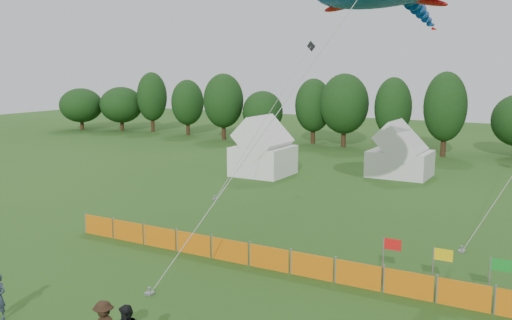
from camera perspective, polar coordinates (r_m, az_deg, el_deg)
The scene contains 6 objects.
treeline at distance 57.92m, azimuth 21.10°, elevation 4.36°, with size 104.57×8.78×8.36m.
tent_left at distance 45.51m, azimuth 0.72°, elevation 0.87°, with size 4.27×4.27×3.77m.
tent_right at distance 46.31m, azimuth 14.22°, elevation 0.46°, with size 4.72×3.78×3.33m.
barrier_fence at distance 24.84m, azimuth 1.31°, elevation -9.79°, with size 21.90×0.06×1.00m.
flag_row at distance 22.53m, azimuth 22.81°, elevation -10.39°, with size 8.73×0.36×2.00m.
small_kite_dark at distance 41.64m, azimuth 1.83°, elevation 5.53°, with size 2.11×11.64×10.59m.
Camera 1 is at (10.42, -12.14, 8.68)m, focal length 40.00 mm.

